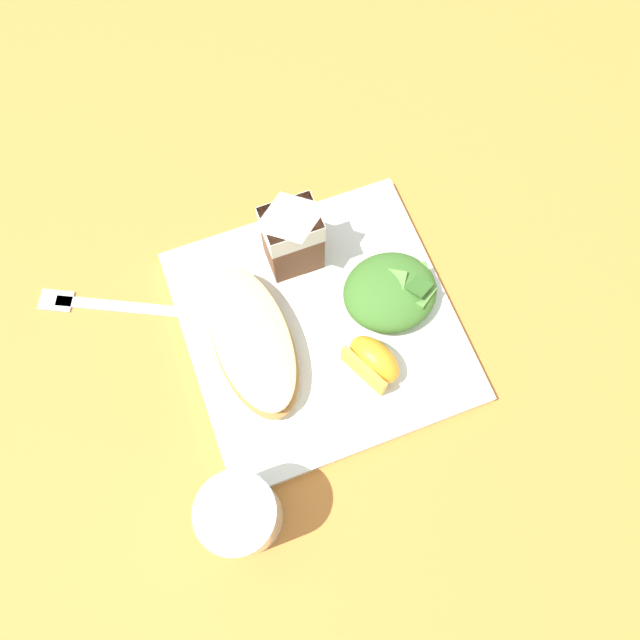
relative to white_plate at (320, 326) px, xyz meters
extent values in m
plane|color=#C67A33|center=(0.00, 0.00, -0.01)|extent=(3.00, 3.00, 0.00)
cube|color=white|center=(0.00, 0.00, 0.00)|extent=(0.28, 0.28, 0.02)
ellipsoid|color=#B77F42|center=(-0.07, 0.00, 0.02)|extent=(0.08, 0.17, 0.03)
ellipsoid|color=maroon|center=(-0.07, 0.00, 0.03)|extent=(0.07, 0.16, 0.01)
ellipsoid|color=#EAD184|center=(-0.07, 0.00, 0.04)|extent=(0.08, 0.16, 0.01)
ellipsoid|color=#3D7028|center=(0.08, 0.00, 0.03)|extent=(0.10, 0.09, 0.04)
cube|color=#5B8E3D|center=(0.07, 0.00, 0.04)|extent=(0.04, 0.04, 0.01)
cube|color=#5B8E3D|center=(0.11, 0.01, 0.04)|extent=(0.03, 0.03, 0.01)
cube|color=#5B8E3D|center=(0.11, -0.02, 0.04)|extent=(0.04, 0.04, 0.01)
cube|color=#5B8E3D|center=(0.08, 0.00, 0.04)|extent=(0.04, 0.04, 0.02)
cube|color=#336023|center=(0.10, -0.01, 0.05)|extent=(0.04, 0.04, 0.01)
cube|color=brown|center=(0.00, 0.08, 0.05)|extent=(0.06, 0.04, 0.09)
cube|color=white|center=(0.00, 0.08, 0.08)|extent=(0.06, 0.04, 0.03)
pyramid|color=white|center=(0.00, 0.08, 0.11)|extent=(0.06, 0.04, 0.02)
ellipsoid|color=orange|center=(0.03, -0.06, 0.03)|extent=(0.06, 0.07, 0.04)
cube|color=gold|center=(0.02, -0.07, 0.03)|extent=(0.03, 0.05, 0.03)
cube|color=silver|center=(-0.19, 0.09, -0.01)|extent=(0.16, 0.09, 0.01)
cube|color=silver|center=(-0.26, 0.13, -0.01)|extent=(0.04, 0.04, 0.01)
cylinder|color=silver|center=(-0.14, -0.16, 0.04)|extent=(0.07, 0.07, 0.10)
camera|label=1|loc=(-0.08, -0.21, 0.62)|focal=34.14mm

